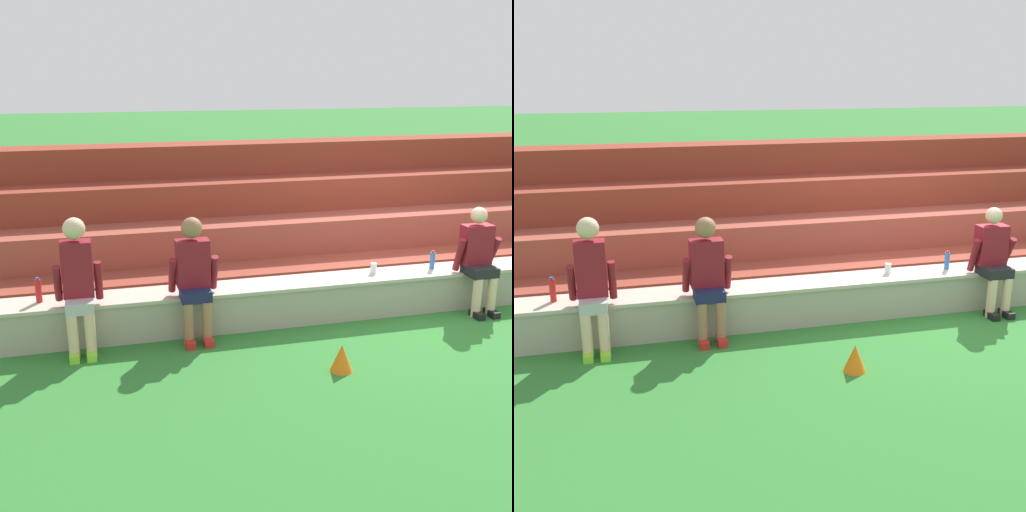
{
  "view_description": "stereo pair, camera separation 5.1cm",
  "coord_description": "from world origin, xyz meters",
  "views": [
    {
      "loc": [
        -3.87,
        -6.47,
        2.87
      ],
      "look_at": [
        -2.12,
        0.23,
        0.83
      ],
      "focal_mm": 44.43,
      "sensor_mm": 36.0,
      "label": 1
    },
    {
      "loc": [
        -3.82,
        -6.48,
        2.87
      ],
      "look_at": [
        -2.12,
        0.23,
        0.83
      ],
      "focal_mm": 44.43,
      "sensor_mm": 36.0,
      "label": 2
    }
  ],
  "objects": [
    {
      "name": "ground_plane",
      "position": [
        0.0,
        0.0,
        0.0
      ],
      "size": [
        80.0,
        80.0,
        0.0
      ],
      "primitive_type": "plane",
      "color": "#2D752D"
    },
    {
      "name": "stone_seating_wall",
      "position": [
        0.0,
        0.23,
        0.26
      ],
      "size": [
        9.9,
        0.5,
        0.48
      ],
      "color": "#A8A08E",
      "rests_on": "ground"
    },
    {
      "name": "brick_bleachers",
      "position": [
        0.0,
        2.25,
        0.68
      ],
      "size": [
        11.06,
        2.55,
        1.82
      ],
      "color": "brown",
      "rests_on": "ground"
    },
    {
      "name": "person_far_left",
      "position": [
        -4.08,
        -0.02,
        0.76
      ],
      "size": [
        0.49,
        0.52,
        1.43
      ],
      "color": "beige",
      "rests_on": "ground"
    },
    {
      "name": "person_left_of_center",
      "position": [
        -2.87,
        0.01,
        0.73
      ],
      "size": [
        0.54,
        0.52,
        1.36
      ],
      "color": "#996B4C",
      "rests_on": "ground"
    },
    {
      "name": "person_center",
      "position": [
        0.6,
        -0.04,
        0.68
      ],
      "size": [
        0.55,
        0.52,
        1.29
      ],
      "color": "beige",
      "rests_on": "ground"
    },
    {
      "name": "water_bottle_mid_right",
      "position": [
        0.16,
        0.26,
        0.59
      ],
      "size": [
        0.06,
        0.06,
        0.24
      ],
      "color": "blue",
      "rests_on": "stone_seating_wall"
    },
    {
      "name": "water_bottle_near_right",
      "position": [
        -4.5,
        0.27,
        0.61
      ],
      "size": [
        0.07,
        0.07,
        0.28
      ],
      "color": "red",
      "rests_on": "stone_seating_wall"
    },
    {
      "name": "plastic_cup_middle",
      "position": [
        -0.62,
        0.28,
        0.55
      ],
      "size": [
        0.08,
        0.08,
        0.13
      ],
      "primitive_type": "cylinder",
      "color": "white",
      "rests_on": "stone_seating_wall"
    },
    {
      "name": "sports_cone",
      "position": [
        -1.61,
        -1.16,
        0.14
      ],
      "size": [
        0.23,
        0.23,
        0.28
      ],
      "primitive_type": "cone",
      "color": "orange",
      "rests_on": "ground"
    }
  ]
}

